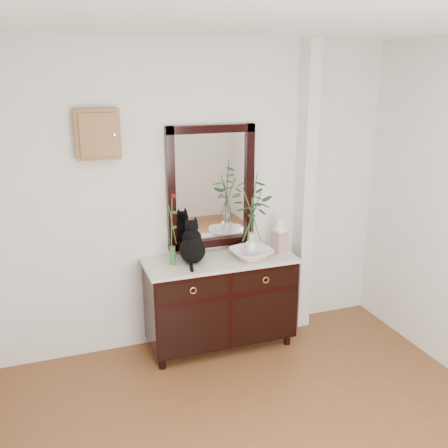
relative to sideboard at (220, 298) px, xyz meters
name	(u,v)px	position (x,y,z in m)	size (l,w,h in m)	color
wall_back	(200,198)	(-0.10, 0.25, 0.88)	(3.60, 0.04, 2.70)	silver
pilaster	(305,191)	(0.90, 0.17, 0.88)	(0.12, 0.20, 2.70)	silver
sideboard	(220,298)	(0.00, 0.00, 0.00)	(1.33, 0.52, 0.82)	black
wall_mirror	(211,188)	(0.00, 0.24, 0.97)	(0.80, 0.06, 1.10)	black
key_cabinet	(98,134)	(-0.95, 0.21, 1.48)	(0.35, 0.10, 0.40)	brown
cat	(192,242)	(-0.25, 0.02, 0.56)	(0.26, 0.32, 0.36)	black
lotus_bowl	(251,254)	(0.26, -0.07, 0.42)	(0.35, 0.35, 0.09)	white
vase_branches	(252,215)	(0.26, -0.07, 0.77)	(0.36, 0.36, 0.76)	silver
bud_vase_rose	(172,229)	(-0.42, 0.02, 0.69)	(0.08, 0.08, 0.63)	#326433
ginger_jar	(280,235)	(0.57, 0.00, 0.53)	(0.12, 0.12, 0.31)	silver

